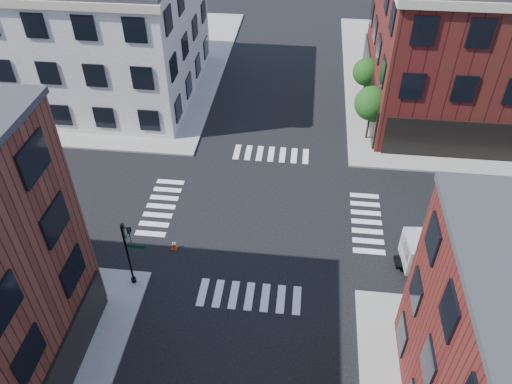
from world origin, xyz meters
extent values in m
plane|color=black|center=(0.00, 0.00, 0.00)|extent=(120.00, 120.00, 0.00)
cube|color=gray|center=(21.00, 21.00, 0.07)|extent=(30.00, 30.00, 0.15)
cube|color=gray|center=(-21.00, 21.00, 0.07)|extent=(30.00, 30.00, 0.15)
cube|color=#B9B5A9|center=(-19.00, 16.00, 5.50)|extent=(22.00, 16.00, 11.00)
cylinder|color=black|center=(7.50, 10.00, 0.89)|extent=(0.18, 0.18, 1.47)
cylinder|color=black|center=(7.50, 10.00, 1.62)|extent=(0.12, 0.12, 1.47)
sphere|color=#15360E|center=(7.50, 10.00, 3.30)|extent=(2.69, 2.69, 2.69)
sphere|color=#15360E|center=(7.75, 9.90, 2.75)|extent=(1.85, 1.85, 1.85)
cylinder|color=black|center=(7.50, 16.00, 0.81)|extent=(0.18, 0.18, 1.33)
cylinder|color=black|center=(7.50, 16.00, 1.48)|extent=(0.12, 0.12, 1.33)
sphere|color=#15360E|center=(7.50, 16.00, 3.00)|extent=(2.43, 2.43, 2.43)
sphere|color=#15360E|center=(7.75, 15.90, 2.51)|extent=(1.67, 1.67, 1.67)
cylinder|color=black|center=(-6.80, -6.80, 2.30)|extent=(0.12, 0.12, 4.60)
cylinder|color=black|center=(-6.80, -6.80, 0.30)|extent=(0.28, 0.28, 0.30)
cube|color=#053819|center=(-6.25, -6.80, 3.15)|extent=(1.10, 0.03, 0.22)
cube|color=#053819|center=(-6.80, -6.25, 3.40)|extent=(0.03, 1.10, 0.22)
imported|color=black|center=(-6.45, -6.70, 3.90)|extent=(0.22, 0.18, 1.10)
imported|color=black|center=(-6.90, -6.45, 3.90)|extent=(0.18, 0.22, 1.10)
cube|color=silver|center=(13.16, -3.45, 1.93)|extent=(5.52, 2.75, 2.85)
cube|color=maroon|center=(13.26, -4.62, 1.93)|extent=(2.02, 0.21, 0.64)
cube|color=maroon|center=(13.06, -2.29, 1.93)|extent=(2.02, 0.21, 0.64)
cube|color=#AEAEB0|center=(9.68, -3.75, 1.43)|extent=(2.02, 2.36, 1.84)
cube|color=black|center=(8.81, -3.83, 1.75)|extent=(0.24, 1.75, 0.83)
cube|color=black|center=(12.06, -3.55, 0.46)|extent=(7.42, 1.55, 0.23)
cylinder|color=black|center=(9.76, -4.72, 0.46)|extent=(0.94, 0.40, 0.92)
cylinder|color=black|center=(9.59, -2.79, 0.46)|extent=(0.94, 0.40, 0.92)
cylinder|color=black|center=(13.06, -4.43, 0.46)|extent=(0.94, 0.40, 0.92)
cylinder|color=black|center=(12.90, -2.50, 0.46)|extent=(0.94, 0.40, 0.92)
cylinder|color=black|center=(15.10, -2.32, 0.46)|extent=(0.94, 0.40, 0.92)
cube|color=red|center=(-5.14, -3.80, 0.02)|extent=(0.37, 0.37, 0.04)
cone|color=red|center=(-5.14, -3.80, 0.31)|extent=(0.35, 0.35, 0.63)
cylinder|color=white|center=(-5.14, -3.80, 0.40)|extent=(0.24, 0.24, 0.07)
camera|label=1|loc=(2.38, -24.84, 22.78)|focal=35.00mm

